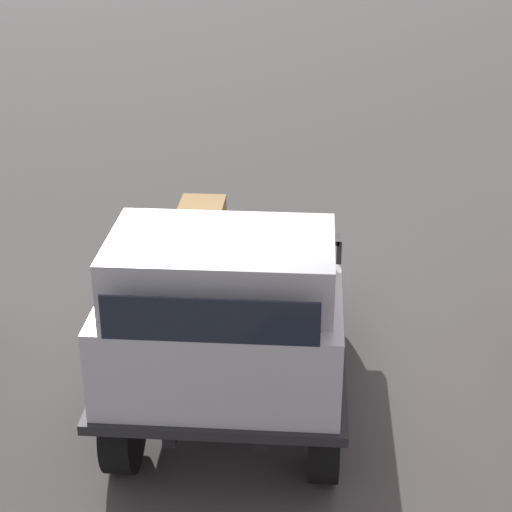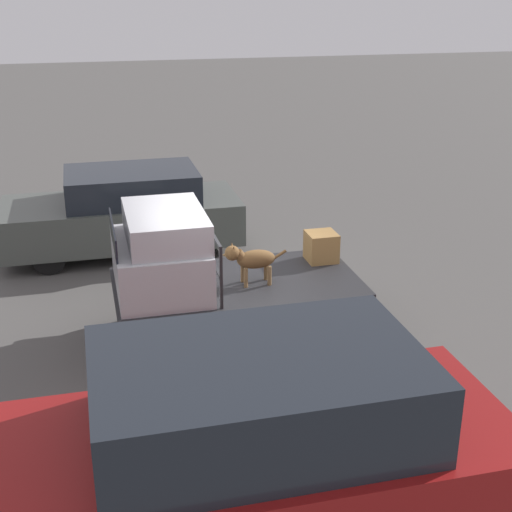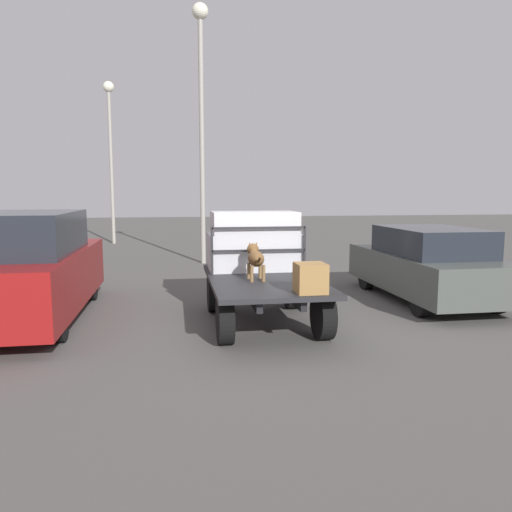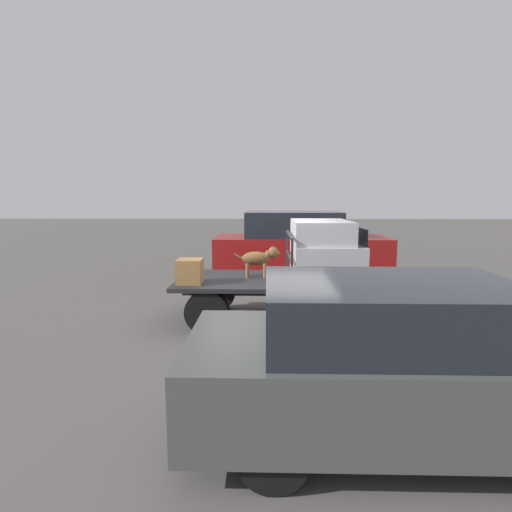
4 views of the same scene
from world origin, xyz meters
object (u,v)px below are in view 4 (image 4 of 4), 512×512
flatbed_truck (268,291)px  dog (260,258)px  parked_sedan (405,360)px  parked_pickup_far (299,246)px  cargo_crate (190,271)px

flatbed_truck → dog: size_ratio=3.74×
flatbed_truck → parked_sedan: size_ratio=0.80×
parked_sedan → parked_pickup_far: 8.23m
dog → flatbed_truck: bearing=-46.6°
dog → parked_pickup_far: parked_pickup_far is taller
flatbed_truck → parked_sedan: parked_sedan is taller
dog → parked_sedan: (1.52, -4.08, -0.43)m
flatbed_truck → dog: dog is taller
parked_sedan → flatbed_truck: bearing=101.6°
parked_sedan → parked_pickup_far: parked_pickup_far is taller
flatbed_truck → parked_pickup_far: 4.42m
flatbed_truck → dog: 0.68m
cargo_crate → parked_pickup_far: parked_pickup_far is taller
cargo_crate → parked_sedan: bearing=-50.6°
flatbed_truck → parked_sedan: (1.36, -3.91, 0.21)m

